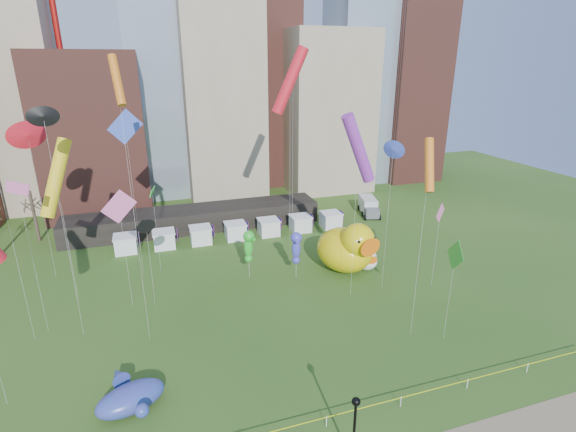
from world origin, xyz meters
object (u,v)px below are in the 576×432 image
object	(u,v)px
seahorse_purple	(296,246)
lamppost	(355,423)
big_duck	(347,248)
seahorse_green	(248,244)
small_duck	(366,259)
whale_inflatable	(130,396)
box_truck	(369,206)

from	to	relation	value
seahorse_purple	lamppost	bearing A→B (deg)	-88.34
big_duck	seahorse_purple	distance (m)	6.53
seahorse_green	small_duck	bearing A→B (deg)	-32.35
small_duck	lamppost	size ratio (longest dim) A/B	0.78
seahorse_purple	whale_inflatable	bearing A→B (deg)	-126.95
lamppost	box_truck	size ratio (longest dim) A/B	0.78
whale_inflatable	seahorse_green	bearing A→B (deg)	33.25
big_duck	whale_inflatable	size ratio (longest dim) A/B	1.47
seahorse_purple	lamppost	xyz separation A→B (m)	(-4.95, -25.03, -0.93)
box_truck	seahorse_purple	bearing A→B (deg)	-121.54
lamppost	box_truck	bearing A→B (deg)	60.67
whale_inflatable	box_truck	size ratio (longest dim) A/B	0.95
seahorse_green	seahorse_purple	size ratio (longest dim) A/B	1.03
box_truck	small_duck	bearing A→B (deg)	-103.55
big_duck	small_duck	bearing A→B (deg)	-22.73
small_duck	whale_inflatable	size ratio (longest dim) A/B	0.64
box_truck	big_duck	bearing A→B (deg)	-109.61
small_duck	seahorse_green	bearing A→B (deg)	176.76
seahorse_green	seahorse_purple	world-z (taller)	seahorse_green
seahorse_green	box_truck	bearing A→B (deg)	10.67
seahorse_purple	whale_inflatable	xyz separation A→B (m)	(-18.49, -15.63, -3.13)
box_truck	whale_inflatable	bearing A→B (deg)	-122.89
small_duck	seahorse_green	xyz separation A→B (m)	(-14.19, 2.39, 2.96)
seahorse_purple	lamppost	world-z (taller)	seahorse_purple
seahorse_green	lamppost	distance (m)	26.76
small_duck	lamppost	bearing A→B (deg)	-113.29
seahorse_purple	whale_inflatable	distance (m)	24.41
seahorse_purple	box_truck	size ratio (longest dim) A/B	0.86
big_duck	lamppost	bearing A→B (deg)	-127.87
whale_inflatable	lamppost	world-z (taller)	lamppost
small_duck	seahorse_green	distance (m)	14.69
lamppost	big_duck	bearing A→B (deg)	65.31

